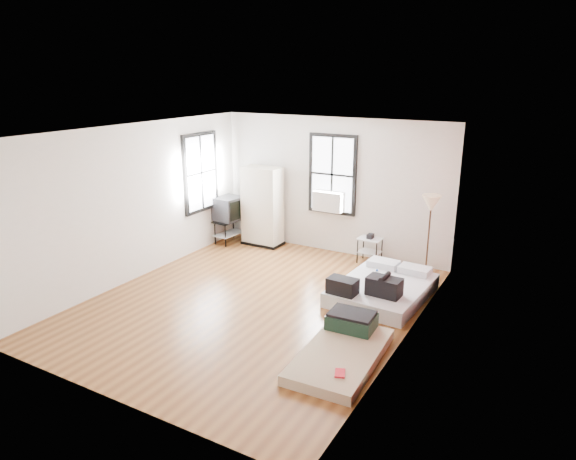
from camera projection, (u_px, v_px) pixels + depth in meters
The scene contains 8 objects.
ground at pixel (255, 303), 8.45m from camera, with size 6.00×6.00×0.00m, color brown.
room_shell at pixel (277, 198), 8.14m from camera, with size 5.02×6.02×2.80m.
mattress_main at pixel (382, 288), 8.63m from camera, with size 1.47×1.93×0.60m.
mattress_bare at pixel (343, 347), 6.88m from camera, with size 1.02×1.83×0.39m.
wardrobe at pixel (262, 207), 11.11m from camera, with size 0.87×0.50×1.72m.
side_table at pixel (370, 244), 10.15m from camera, with size 0.46×0.37×0.59m.
floor_lamp at pixel (431, 208), 9.14m from camera, with size 0.33×0.33×1.55m.
tv_stand at pixel (229, 210), 11.27m from camera, with size 0.57×0.77×1.03m.
Camera 1 is at (4.28, -6.46, 3.64)m, focal length 32.00 mm.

